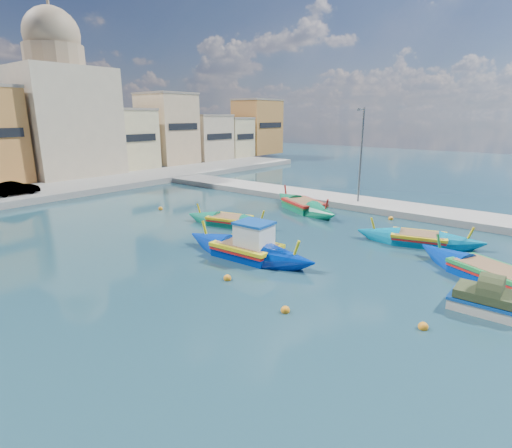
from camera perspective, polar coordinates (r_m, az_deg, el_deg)
ground at (r=17.03m, az=7.36°, el=-10.71°), size 160.00×160.00×0.00m
east_quay at (r=32.91m, az=24.17°, el=1.33°), size 4.00×70.00×0.50m
north_quay at (r=42.59m, az=-32.30°, el=3.27°), size 80.00×8.00×0.60m
north_townhouses at (r=51.29m, az=-28.75°, el=10.73°), size 83.20×7.87×10.19m
church_block at (r=53.19m, az=-26.13°, el=14.85°), size 10.00×10.00×19.10m
quay_street_lamp at (r=33.73m, az=14.74°, el=9.53°), size 1.18×0.16×8.00m
luzzu_blue_cabin at (r=21.63m, az=-1.23°, el=-3.74°), size 2.49×8.80×3.09m
luzzu_cyan_mid at (r=32.51m, az=6.85°, el=2.48°), size 6.18×9.13×2.71m
luzzu_green at (r=27.92m, az=-3.79°, el=0.33°), size 3.46×7.28×2.22m
luzzu_blue_south at (r=21.62m, az=30.56°, el=-6.31°), size 5.42×8.51×2.45m
luzzu_cyan_south at (r=25.64m, az=22.18°, el=-2.14°), size 3.88×7.76×2.34m
tender_near at (r=18.18m, az=30.27°, el=-9.60°), size 1.54×2.79×1.36m
mooring_buoys at (r=21.31m, az=-3.10°, el=-4.91°), size 25.90×22.87×0.36m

